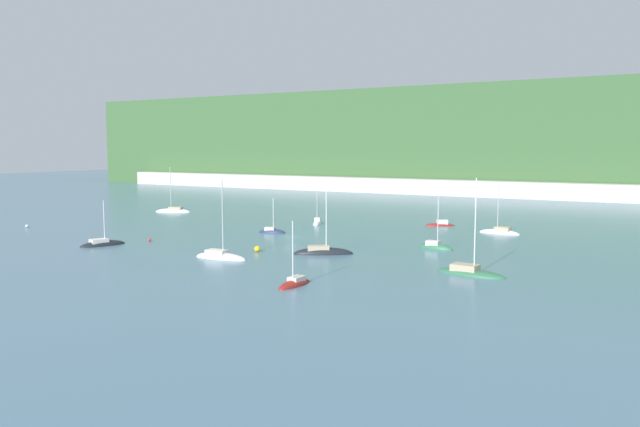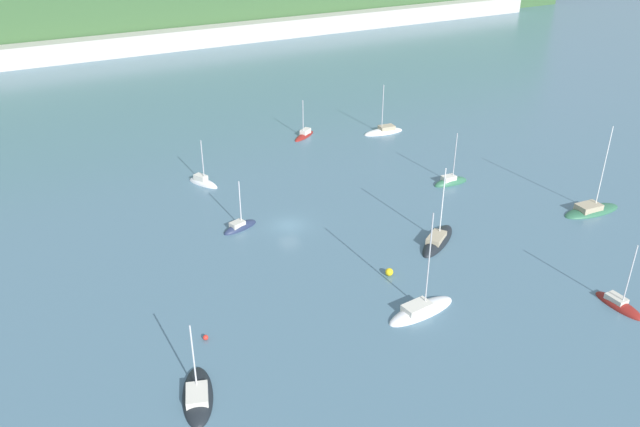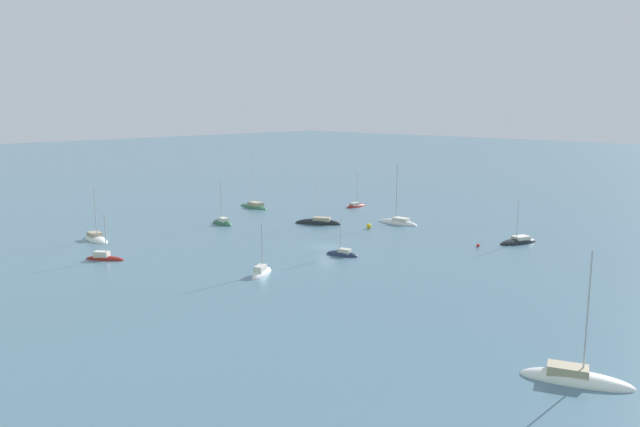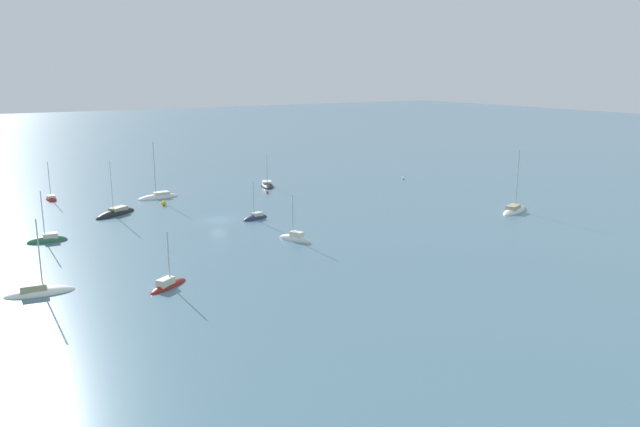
# 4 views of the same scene
# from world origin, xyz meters

# --- Properties ---
(ground_plane) EXTENTS (600.00, 600.00, 0.00)m
(ground_plane) POSITION_xyz_m (0.00, 0.00, 0.00)
(ground_plane) COLOR slate
(shore_town_strip) EXTENTS (290.44, 6.00, 5.11)m
(shore_town_strip) POSITION_xyz_m (0.00, 105.46, 2.56)
(shore_town_strip) COLOR #B7B2A8
(shore_town_strip) RESTS_ON ground_plane
(sailboat_0) EXTENTS (8.65, 6.62, 10.51)m
(sailboat_0) POSITION_xyz_m (13.76, -12.68, 0.10)
(sailboat_0) COLOR black
(sailboat_0) RESTS_ON ground_plane
(sailboat_1) EXTENTS (9.16, 3.82, 12.54)m
(sailboat_1) POSITION_xyz_m (36.70, -16.48, 0.14)
(sailboat_1) COLOR #2D6647
(sailboat_1) RESTS_ON ground_plane
(sailboat_2) EXTENTS (4.81, 7.70, 7.94)m
(sailboat_2) POSITION_xyz_m (-20.60, -23.31, 0.09)
(sailboat_2) COLOR black
(sailboat_2) RESTS_ON ground_plane
(sailboat_3) EXTENTS (7.71, 3.26, 9.41)m
(sailboat_3) POSITION_xyz_m (30.47, 22.60, 0.12)
(sailboat_3) COLOR white
(sailboat_3) RESTS_ON ground_plane
(sailboat_4) EXTENTS (3.71, 5.53, 7.62)m
(sailboat_4) POSITION_xyz_m (-5.02, 17.60, 0.13)
(sailboat_4) COLOR silver
(sailboat_4) RESTS_ON ground_plane
(sailboat_6) EXTENTS (5.68, 2.17, 8.57)m
(sailboat_6) POSITION_xyz_m (26.44, -0.11, 0.12)
(sailboat_6) COLOR #2D6647
(sailboat_6) RESTS_ON ground_plane
(sailboat_7) EXTENTS (5.31, 3.03, 7.12)m
(sailboat_7) POSITION_xyz_m (-5.71, 2.48, 0.10)
(sailboat_7) COLOR #232D4C
(sailboat_7) RESTS_ON ground_plane
(sailboat_8) EXTENTS (8.38, 3.04, 11.97)m
(sailboat_8) POSITION_xyz_m (3.13, -23.06, 0.11)
(sailboat_8) COLOR silver
(sailboat_8) RESTS_ON ground_plane
(sailboat_9) EXTENTS (1.99, 5.68, 8.02)m
(sailboat_9) POSITION_xyz_m (21.37, -32.30, 0.10)
(sailboat_9) COLOR maroon
(sailboat_9) RESTS_ON ground_plane
(sailboat_10) EXTENTS (5.86, 4.54, 7.10)m
(sailboat_10) POSITION_xyz_m (17.35, 27.93, 0.15)
(sailboat_10) COLOR maroon
(sailboat_10) RESTS_ON ground_plane
(mooring_buoy_1) EXTENTS (0.89, 0.89, 0.89)m
(mooring_buoy_1) POSITION_xyz_m (4.29, -15.88, 0.44)
(mooring_buoy_1) COLOR yellow
(mooring_buoy_1) RESTS_ON ground_plane
(mooring_buoy_2) EXTENTS (0.52, 0.52, 0.52)m
(mooring_buoy_2) POSITION_xyz_m (-17.32, -16.42, 0.26)
(mooring_buoy_2) COLOR red
(mooring_buoy_2) RESTS_ON ground_plane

